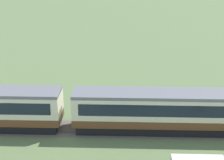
% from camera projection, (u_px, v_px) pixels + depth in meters
% --- Properties ---
extents(ground_plane, '(600.00, 600.00, 0.00)m').
position_uv_depth(ground_plane, '(185.00, 126.00, 35.41)').
color(ground_plane, '#607547').
extents(passenger_train, '(73.51, 3.20, 4.16)m').
position_uv_depth(passenger_train, '(70.00, 108.00, 34.18)').
color(passenger_train, brown).
rests_on(passenger_train, ground_plane).
extents(railway_track, '(129.41, 3.60, 0.04)m').
position_uv_depth(railway_track, '(75.00, 129.00, 34.98)').
color(railway_track, '#665B51').
rests_on(railway_track, ground_plane).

